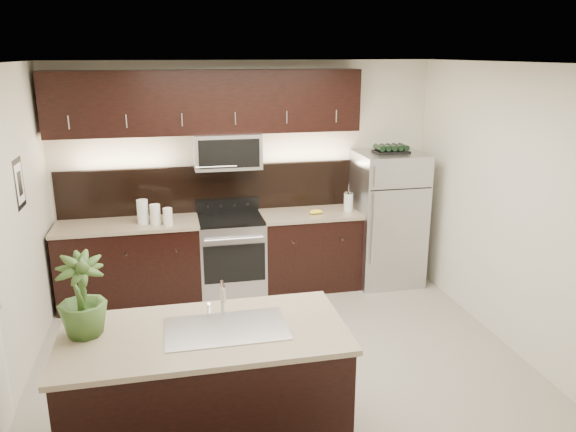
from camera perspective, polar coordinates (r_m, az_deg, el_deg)
The scene contains 12 objects.
ground at distance 5.43m, azimuth -0.77°, elevation -14.54°, with size 4.50×4.50×0.00m, color gray.
room_walls at distance 4.73m, azimuth -2.07°, elevation 2.99°, with size 4.52×4.02×2.71m.
counter_run at distance 6.69m, azimuth -7.52°, elevation -4.08°, with size 3.51×0.65×0.94m.
upper_fixtures at distance 6.46m, azimuth -7.95°, elevation 10.43°, with size 3.49×0.40×1.66m.
island at distance 4.22m, azimuth -8.22°, elevation -17.14°, with size 1.96×0.96×0.94m.
sink_faucet at distance 3.99m, azimuth -6.33°, elevation -11.07°, with size 0.84×0.50×0.28m.
refrigerator at distance 7.00m, azimuth 10.08°, elevation -0.27°, with size 0.79×0.71×1.63m, color #B2B2B7.
wine_rack at distance 6.81m, azimuth 10.44°, elevation 6.69°, with size 0.40×0.25×0.10m.
plant at distance 4.01m, azimuth -20.25°, elevation -7.60°, with size 0.32×0.32×0.57m, color #335321.
canisters at distance 6.41m, azimuth -13.63°, elevation 0.23°, with size 0.38×0.23×0.27m.
french_press at distance 6.77m, azimuth 6.15°, elevation 1.49°, with size 0.11×0.11×0.33m.
bananas at distance 6.64m, azimuth 2.44°, elevation 0.41°, with size 0.16×0.13×0.05m, color yellow.
Camera 1 is at (-0.92, -4.57, 2.79)m, focal length 35.00 mm.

